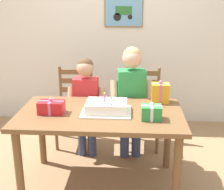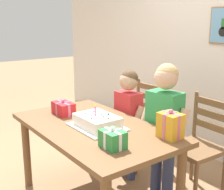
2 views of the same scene
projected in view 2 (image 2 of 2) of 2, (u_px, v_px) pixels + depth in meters
name	position (u px, v px, depth m)	size (l,w,h in m)	color
back_wall	(219.00, 47.00, 3.32)	(6.40, 0.11, 2.60)	silver
dining_table	(94.00, 137.00, 2.52)	(1.48, 0.85, 0.73)	brown
birthday_cake	(97.00, 122.00, 2.44)	(0.44, 0.34, 0.19)	white
gift_box_red_large	(113.00, 139.00, 2.06)	(0.17, 0.14, 0.16)	#2D8E42
gift_box_beside_cake	(170.00, 125.00, 2.22)	(0.17, 0.14, 0.22)	gold
gift_box_corner_small	(63.00, 108.00, 2.79)	(0.23, 0.15, 0.15)	red
chair_left	(140.00, 123.00, 3.38)	(0.44, 0.44, 0.92)	brown
chair_right	(199.00, 146.00, 2.76)	(0.44, 0.44, 0.92)	brown
child_older	(164.00, 120.00, 2.59)	(0.47, 0.28, 1.24)	#38426B
child_younger	(128.00, 114.00, 2.99)	(0.40, 0.23, 1.12)	#38426B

